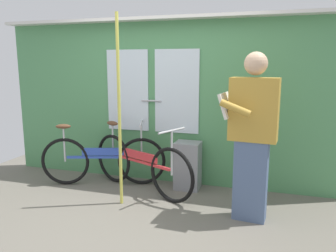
{
  "coord_description": "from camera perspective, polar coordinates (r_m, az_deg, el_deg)",
  "views": [
    {
      "loc": [
        1.34,
        -3.14,
        1.62
      ],
      "look_at": [
        0.22,
        0.49,
        0.91
      ],
      "focal_mm": 35.95,
      "sensor_mm": 36.0,
      "label": 1
    }
  ],
  "objects": [
    {
      "name": "trash_bin_by_wall",
      "position": [
        4.42,
        3.36,
        -6.68
      ],
      "size": [
        0.32,
        0.28,
        0.62
      ],
      "primitive_type": "cube",
      "color": "gray",
      "rests_on": "ground_plane"
    },
    {
      "name": "ground_plane",
      "position": [
        3.79,
        -5.64,
        -15.12
      ],
      "size": [
        5.72,
        3.96,
        0.04
      ],
      "primitive_type": "cube",
      "color": "#666056"
    },
    {
      "name": "passenger_reading_newspaper",
      "position": [
        3.5,
        14.01,
        -1.31
      ],
      "size": [
        0.6,
        0.53,
        1.73
      ],
      "rotation": [
        0.0,
        0.0,
        3.04
      ],
      "color": "slate",
      "rests_on": "ground_plane"
    },
    {
      "name": "handrail_pole",
      "position": [
        3.8,
        -8.27,
        2.32
      ],
      "size": [
        0.04,
        0.04,
        2.16
      ],
      "primitive_type": "cylinder",
      "color": "#C6C14C",
      "rests_on": "ground_plane"
    },
    {
      "name": "bicycle_leaning_behind",
      "position": [
        4.32,
        -4.84,
        -6.44
      ],
      "size": [
        1.59,
        0.81,
        0.88
      ],
      "rotation": [
        0.0,
        0.0,
        -0.43
      ],
      "color": "black",
      "rests_on": "ground_plane"
    },
    {
      "name": "train_door_wall",
      "position": [
        4.54,
        -0.28,
        4.65
      ],
      "size": [
        4.72,
        0.28,
        2.2
      ],
      "color": "#4C8C56",
      "rests_on": "ground_plane"
    },
    {
      "name": "bicycle_near_door",
      "position": [
        4.62,
        -11.01,
        -5.6
      ],
      "size": [
        1.61,
        0.64,
        0.85
      ],
      "rotation": [
        0.0,
        0.0,
        0.31
      ],
      "color": "black",
      "rests_on": "ground_plane"
    }
  ]
}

